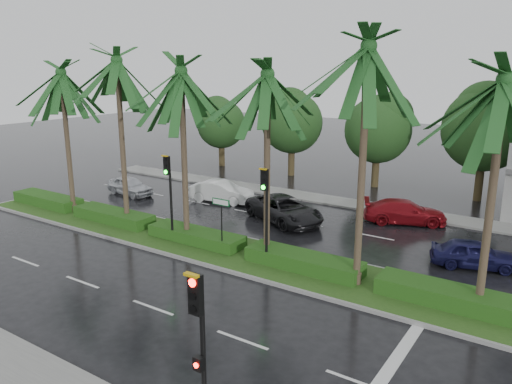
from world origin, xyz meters
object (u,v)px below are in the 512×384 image
Objects in this scene: signal_near at (200,354)px; street_sign at (221,212)px; car_silver at (130,186)px; signal_median_left at (169,186)px; car_red at (405,212)px; car_darkgrey at (284,209)px; car_white at (221,192)px; car_blue at (474,254)px.

signal_near is 12.11m from street_sign.
signal_median_left is at bearing -115.57° from car_silver.
car_red is at bearing 49.16° from signal_median_left.
car_darkgrey is (2.74, 6.30, -2.28)m from signal_median_left.
car_darkgrey is (-0.26, 6.12, -1.40)m from street_sign.
car_white is 11.45m from car_red.
signal_median_left is at bearing 94.23° from car_blue.
car_darkgrey is 10.31m from car_blue.
car_white is (-2.74, 7.66, -2.31)m from signal_median_left.
car_white is 0.93× the size of car_red.
signal_median_left is at bearing -170.47° from car_white.
signal_near is 1.20× the size of car_blue.
car_silver is 0.71× the size of car_darkgrey.
car_darkgrey reaches higher than car_blue.
signal_near is at bearing -131.59° from car_darkgrey.
street_sign is at bearing 99.10° from car_blue.
signal_median_left is 1.68× the size of street_sign.
car_silver is (-9.05, 5.66, -2.37)m from signal_median_left.
signal_median_left reaches higher than car_red.
signal_near is 0.97× the size of car_red.
signal_median_left reaches higher than signal_near.
street_sign is 11.20m from car_red.
signal_median_left is 1.04× the size of car_white.
car_blue is (4.50, -4.60, -0.04)m from car_red.
signal_near reaches higher than car_red.
car_silver is at bearing 117.08° from car_darkgrey.
car_blue is (13.00, 5.24, -2.38)m from signal_median_left.
signal_near is at bearing -54.66° from street_sign.
car_silver reaches higher than car_blue.
signal_near reaches higher than car_white.
car_silver is at bearing 141.13° from signal_near.
car_darkgrey is at bearing 92.39° from street_sign.
street_sign reaches higher than car_silver.
car_white is at bearing 63.54° from car_blue.
signal_near is 13.93m from signal_median_left.
car_white is 0.81× the size of car_darkgrey.
signal_near is 15.34m from car_blue.
car_darkgrey reaches higher than car_red.
signal_near reaches higher than street_sign.
street_sign reaches higher than car_red.
car_white is at bearing -65.98° from car_silver.
signal_near is 1.68× the size of street_sign.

